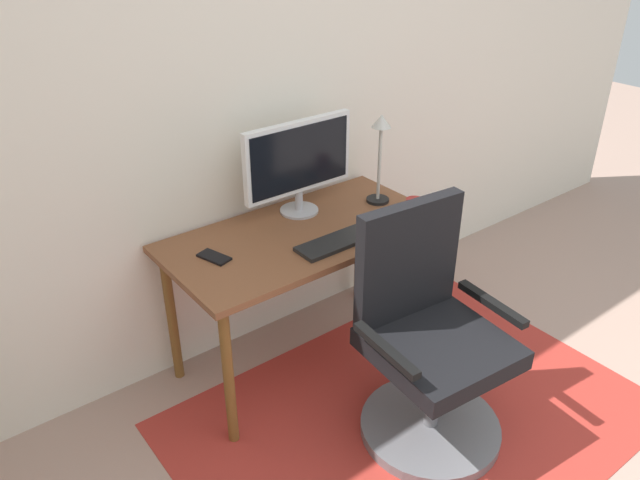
{
  "coord_description": "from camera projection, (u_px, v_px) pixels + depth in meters",
  "views": [
    {
      "loc": [
        -1.49,
        -0.15,
        2.01
      ],
      "look_at": [
        -0.17,
        1.57,
        0.8
      ],
      "focal_mm": 35.04,
      "sensor_mm": 36.0,
      "label": 1
    }
  ],
  "objects": [
    {
      "name": "desk",
      "position": [
        304.0,
        247.0,
        2.79
      ],
      "size": [
        1.23,
        0.62,
        0.7
      ],
      "color": "brown",
      "rests_on": "ground"
    },
    {
      "name": "computer_mouse",
      "position": [
        391.0,
        217.0,
        2.84
      ],
      "size": [
        0.06,
        0.1,
        0.03
      ],
      "primitive_type": "ellipsoid",
      "color": "black",
      "rests_on": "desk"
    },
    {
      "name": "cell_phone",
      "position": [
        214.0,
        257.0,
        2.55
      ],
      "size": [
        0.11,
        0.15,
        0.01
      ],
      "primitive_type": "cube",
      "rotation": [
        0.0,
        0.0,
        0.3
      ],
      "color": "black",
      "rests_on": "desk"
    },
    {
      "name": "wall_back",
      "position": [
        263.0,
        76.0,
        2.76
      ],
      "size": [
        6.0,
        0.1,
        2.6
      ],
      "primitive_type": "cube",
      "color": "silver",
      "rests_on": "ground"
    },
    {
      "name": "monitor",
      "position": [
        298.0,
        160.0,
        2.8
      ],
      "size": [
        0.56,
        0.18,
        0.44
      ],
      "color": "#B2B2B7",
      "rests_on": "desk"
    },
    {
      "name": "keyboard",
      "position": [
        342.0,
        240.0,
        2.67
      ],
      "size": [
        0.43,
        0.13,
        0.02
      ],
      "primitive_type": "cube",
      "color": "black",
      "rests_on": "desk"
    },
    {
      "name": "coffee_cup",
      "position": [
        414.0,
        208.0,
        2.86
      ],
      "size": [
        0.08,
        0.08,
        0.09
      ],
      "primitive_type": "cylinder",
      "color": "maroon",
      "rests_on": "desk"
    },
    {
      "name": "area_rug",
      "position": [
        413.0,
        417.0,
        2.73
      ],
      "size": [
        1.96,
        1.41,
        0.01
      ],
      "primitive_type": "cube",
      "color": "#AB3027",
      "rests_on": "ground"
    },
    {
      "name": "desk_lamp",
      "position": [
        380.0,
        146.0,
        2.89
      ],
      "size": [
        0.11,
        0.11,
        0.43
      ],
      "color": "black",
      "rests_on": "desk"
    },
    {
      "name": "office_chair",
      "position": [
        428.0,
        353.0,
        2.51
      ],
      "size": [
        0.61,
        0.59,
        0.99
      ],
      "rotation": [
        0.0,
        0.0,
        -0.09
      ],
      "color": "slate",
      "rests_on": "ground"
    }
  ]
}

